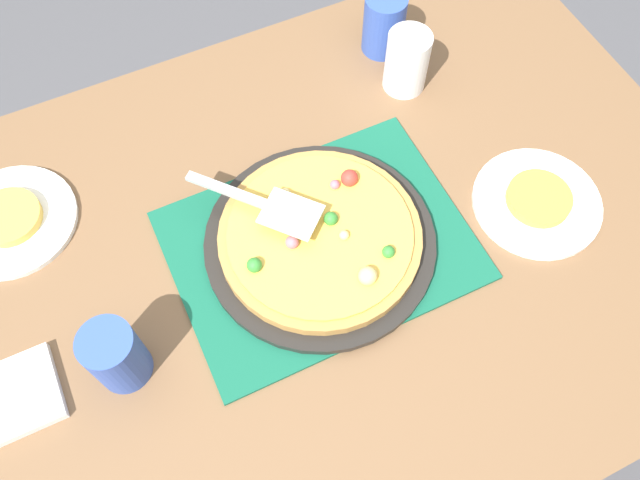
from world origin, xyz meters
The scene contains 14 objects.
ground_plane centered at (0.00, 0.00, 0.00)m, with size 8.00×8.00×0.00m, color #4C4C51.
dining_table centered at (0.00, 0.00, 0.64)m, with size 1.40×1.00×0.75m.
placemat centered at (0.00, 0.00, 0.75)m, with size 0.48×0.36×0.01m, color #145B42.
pizza_pan centered at (0.00, 0.00, 0.76)m, with size 0.38×0.38×0.01m, color black.
pizza centered at (0.00, 0.00, 0.78)m, with size 0.33×0.33×0.05m.
plate_near_left centered at (0.37, -0.09, 0.76)m, with size 0.22×0.22×0.01m, color white.
plate_far_right centered at (-0.45, 0.26, 0.76)m, with size 0.22×0.22×0.01m, color white.
served_slice_left centered at (0.37, -0.09, 0.77)m, with size 0.11×0.11×0.02m, color gold.
served_slice_right centered at (-0.45, 0.26, 0.77)m, with size 0.11×0.11×0.02m, color #EAB747.
cup_near centered at (-0.35, -0.06, 0.81)m, with size 0.08×0.08×0.12m, color #3351AD.
cup_far centered at (0.30, 0.35, 0.81)m, with size 0.08×0.08×0.12m, color #3351AD.
cup_corner centered at (0.29, 0.25, 0.81)m, with size 0.08×0.08×0.12m, color white.
pizza_server centered at (-0.06, 0.07, 0.82)m, with size 0.18×0.20×0.01m.
napkin_stack centered at (-0.51, -0.04, 0.76)m, with size 0.12×0.12×0.02m, color white.
Camera 1 is at (-0.21, -0.45, 1.69)m, focal length 36.11 mm.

